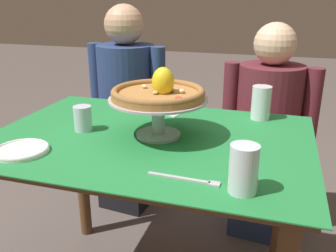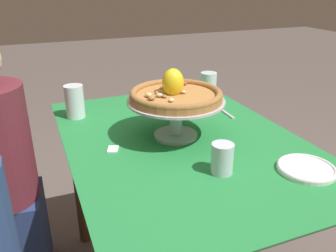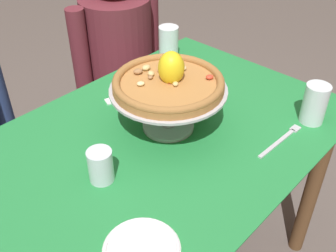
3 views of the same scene
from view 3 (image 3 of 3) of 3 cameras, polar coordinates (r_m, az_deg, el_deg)
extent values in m
cylinder|color=brown|center=(1.73, 19.70, -8.34)|extent=(0.06, 0.06, 0.73)
cylinder|color=brown|center=(1.98, 2.48, 0.62)|extent=(0.06, 0.06, 0.73)
cube|color=brown|center=(1.27, -0.45, -1.61)|extent=(1.13, 0.79, 0.02)
cube|color=#237F3D|center=(1.26, -0.45, -1.10)|extent=(1.17, 0.83, 0.00)
cylinder|color=#B7B7C1|center=(1.28, 0.04, 0.06)|extent=(0.16, 0.16, 0.01)
cylinder|color=#B7B7C1|center=(1.24, 0.05, 2.58)|extent=(0.05, 0.05, 0.13)
cylinder|color=#B7B7C1|center=(1.21, 0.05, 5.19)|extent=(0.36, 0.36, 0.01)
cylinder|color=#AD753D|center=(1.20, 0.05, 5.76)|extent=(0.33, 0.33, 0.02)
torus|color=olive|center=(1.19, 0.05, 6.34)|extent=(0.33, 0.33, 0.02)
ellipsoid|color=#C63D28|center=(1.21, 5.91, 6.90)|extent=(0.03, 0.03, 0.01)
ellipsoid|color=tan|center=(1.26, -3.11, 8.24)|extent=(0.03, 0.02, 0.02)
ellipsoid|color=#4C7533|center=(1.23, 0.98, 7.50)|extent=(0.03, 0.03, 0.01)
ellipsoid|color=tan|center=(1.18, 1.06, 5.98)|extent=(0.03, 0.03, 0.01)
ellipsoid|color=tan|center=(1.23, -2.42, 7.44)|extent=(0.03, 0.03, 0.01)
ellipsoid|color=#C63D28|center=(1.19, 0.20, 6.32)|extent=(0.02, 0.02, 0.01)
ellipsoid|color=#996B42|center=(1.20, -0.26, 6.74)|extent=(0.02, 0.02, 0.01)
ellipsoid|color=beige|center=(1.25, 2.01, 8.17)|extent=(0.03, 0.03, 0.01)
ellipsoid|color=#996B42|center=(1.25, -1.14, 7.88)|extent=(0.02, 0.02, 0.01)
ellipsoid|color=#996B42|center=(1.24, -4.26, 7.70)|extent=(0.04, 0.03, 0.02)
ellipsoid|color=#996B42|center=(1.21, -2.49, 6.93)|extent=(0.02, 0.02, 0.01)
ellipsoid|color=beige|center=(1.18, -3.88, 5.99)|extent=(0.03, 0.03, 0.01)
ellipsoid|color=yellow|center=(1.19, 0.47, 8.20)|extent=(0.11, 0.11, 0.10)
cylinder|color=silver|center=(1.36, 20.02, 2.98)|extent=(0.08, 0.08, 0.13)
cylinder|color=silver|center=(1.38, 19.68, 1.62)|extent=(0.07, 0.07, 0.05)
cylinder|color=white|center=(1.65, 0.08, 11.60)|extent=(0.08, 0.08, 0.14)
cylinder|color=silver|center=(1.66, 0.08, 11.04)|extent=(0.07, 0.07, 0.10)
cylinder|color=silver|center=(1.09, -9.50, -5.55)|extent=(0.07, 0.07, 0.10)
cylinder|color=silver|center=(1.10, -9.43, -6.02)|extent=(0.06, 0.06, 0.07)
cylinder|color=white|center=(0.95, -3.73, -17.10)|extent=(0.18, 0.18, 0.01)
torus|color=white|center=(0.95, -3.74, -16.88)|extent=(0.18, 0.18, 0.01)
cube|color=#B7B7C1|center=(1.26, 15.15, -2.37)|extent=(0.18, 0.02, 0.01)
cube|color=#B7B7C1|center=(1.34, 17.53, -0.36)|extent=(0.03, 0.03, 0.01)
cube|color=white|center=(1.42, -7.81, 3.60)|extent=(0.06, 0.05, 0.00)
cube|color=navy|center=(2.21, -6.16, -0.18)|extent=(0.31, 0.35, 0.42)
cylinder|color=maroon|center=(1.97, -7.05, 10.63)|extent=(0.35, 0.35, 0.50)
cylinder|color=maroon|center=(1.86, -12.24, 9.70)|extent=(0.08, 0.08, 0.43)
cylinder|color=maroon|center=(2.06, -2.46, 13.27)|extent=(0.08, 0.08, 0.43)
camera|label=1|loc=(1.29, 63.26, 3.76)|focal=39.24mm
camera|label=2|loc=(1.24, -62.64, 6.84)|focal=37.60mm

